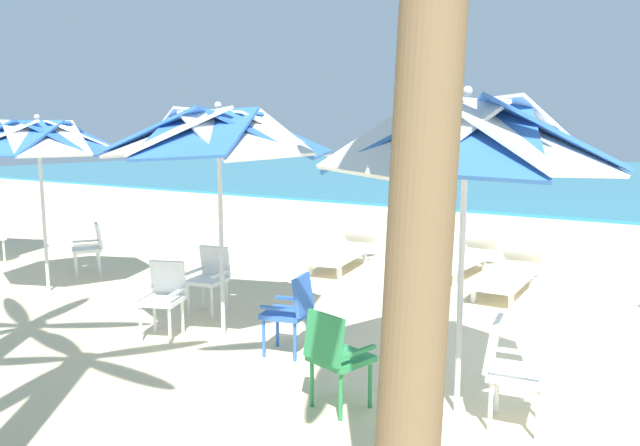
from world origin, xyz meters
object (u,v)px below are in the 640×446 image
(plastic_chair_2, at_px, (292,309))
(plastic_chair_4, at_px, (164,294))
(sun_lounger_1, at_px, (508,273))
(beach_umbrella_0, at_px, (466,138))
(beach_umbrella_1, at_px, (219,135))
(plastic_chair_0, at_px, (509,366))
(plastic_chair_3, at_px, (210,275))
(sun_lounger_2, at_px, (461,258))
(plastic_chair_1, at_px, (335,354))
(plastic_chair_5, at_px, (91,246))
(sun_lounger_3, at_px, (343,251))
(beach_umbrella_2, at_px, (38,139))

(plastic_chair_2, distance_m, plastic_chair_4, 1.61)
(plastic_chair_4, distance_m, sun_lounger_1, 5.01)
(beach_umbrella_0, relative_size, beach_umbrella_1, 1.01)
(plastic_chair_0, relative_size, plastic_chair_3, 1.00)
(sun_lounger_1, height_order, sun_lounger_2, same)
(plastic_chair_1, relative_size, plastic_chair_5, 1.00)
(plastic_chair_4, height_order, sun_lounger_3, plastic_chair_4)
(beach_umbrella_0, xyz_separation_m, sun_lounger_1, (-0.77, 4.18, -2.01))
(plastic_chair_0, bearing_deg, sun_lounger_3, 133.81)
(plastic_chair_1, bearing_deg, sun_lounger_2, 99.22)
(plastic_chair_1, xyz_separation_m, plastic_chair_5, (-5.96, 1.99, 0.00))
(beach_umbrella_0, height_order, sun_lounger_1, beach_umbrella_0)
(beach_umbrella_2, xyz_separation_m, sun_lounger_3, (2.83, 3.82, -1.96))
(plastic_chair_1, xyz_separation_m, plastic_chair_2, (-1.07, 0.86, 0.00))
(plastic_chair_4, xyz_separation_m, sun_lounger_1, (2.76, 4.17, -0.22))
(beach_umbrella_1, bearing_deg, plastic_chair_0, -6.53)
(plastic_chair_0, height_order, beach_umbrella_2, beach_umbrella_2)
(beach_umbrella_0, relative_size, sun_lounger_1, 1.25)
(beach_umbrella_0, relative_size, plastic_chair_0, 3.12)
(beach_umbrella_0, xyz_separation_m, plastic_chair_4, (-3.53, 0.01, -1.80))
(beach_umbrella_0, height_order, beach_umbrella_1, beach_umbrella_0)
(plastic_chair_0, distance_m, beach_umbrella_1, 3.87)
(plastic_chair_2, relative_size, plastic_chair_5, 1.00)
(plastic_chair_5, height_order, sun_lounger_2, plastic_chair_5)
(sun_lounger_1, xyz_separation_m, sun_lounger_3, (-2.91, 0.10, 0.00))
(plastic_chair_2, bearing_deg, sun_lounger_3, 113.67)
(plastic_chair_3, xyz_separation_m, beach_umbrella_2, (-2.78, -0.52, 1.75))
(sun_lounger_2, bearing_deg, plastic_chair_1, -80.78)
(plastic_chair_3, distance_m, plastic_chair_4, 1.00)
(plastic_chair_5, bearing_deg, beach_umbrella_0, -12.08)
(beach_umbrella_1, bearing_deg, sun_lounger_2, 74.85)
(sun_lounger_1, distance_m, sun_lounger_3, 2.91)
(beach_umbrella_2, bearing_deg, sun_lounger_2, 42.86)
(plastic_chair_1, bearing_deg, plastic_chair_5, 161.51)
(plastic_chair_3, height_order, sun_lounger_3, plastic_chair_3)
(plastic_chair_4, bearing_deg, plastic_chair_3, 101.65)
(plastic_chair_1, height_order, plastic_chair_4, same)
(plastic_chair_1, bearing_deg, beach_umbrella_1, 156.33)
(beach_umbrella_0, xyz_separation_m, sun_lounger_3, (-3.68, 4.28, -2.01))
(sun_lounger_2, bearing_deg, beach_umbrella_1, -105.15)
(plastic_chair_1, height_order, plastic_chair_2, same)
(beach_umbrella_0, relative_size, sun_lounger_3, 1.22)
(plastic_chair_5, bearing_deg, plastic_chair_4, -23.79)
(plastic_chair_0, xyz_separation_m, sun_lounger_3, (-4.10, 4.28, -0.22))
(beach_umbrella_0, relative_size, plastic_chair_4, 3.12)
(plastic_chair_2, height_order, plastic_chair_4, same)
(beach_umbrella_0, bearing_deg, sun_lounger_1, 100.46)
(plastic_chair_1, distance_m, sun_lounger_3, 5.57)
(beach_umbrella_2, height_order, sun_lounger_1, beach_umbrella_2)
(beach_umbrella_0, distance_m, beach_umbrella_1, 3.00)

